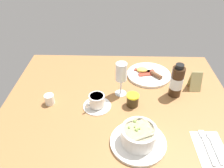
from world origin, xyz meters
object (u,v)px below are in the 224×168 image
object	(u,v)px
porridge_bowl	(139,137)
creamer_jug	(49,99)
jam_jar	(133,100)
sauce_bottle_brown	(177,81)
wine_glass	(121,73)
menu_card	(195,81)
cutlery_setting	(210,147)
coffee_cup	(97,102)
breakfast_plate	(148,74)

from	to	relation	value
porridge_bowl	creamer_jug	size ratio (longest dim) A/B	4.05
jam_jar	sauce_bottle_brown	xyz separation A→B (cm)	(21.28, 8.36, 5.05)
wine_glass	menu_card	xyz separation A→B (cm)	(37.87, 5.16, -7.08)
wine_glass	sauce_bottle_brown	xyz separation A→B (cm)	(26.77, -0.22, -4.03)
creamer_jug	sauce_bottle_brown	size ratio (longest dim) A/B	0.31
cutlery_setting	wine_glass	xyz separation A→B (cm)	(-34.37, 32.28, 11.85)
coffee_cup	wine_glass	distance (cm)	17.68
jam_jar	menu_card	xyz separation A→B (cm)	(32.38, 13.74, 2.00)
jam_jar	menu_card	bearing A→B (deg)	22.99
coffee_cup	sauce_bottle_brown	size ratio (longest dim) A/B	0.75
cutlery_setting	jam_jar	xyz separation A→B (cm)	(-28.88, 23.70, 2.77)
cutlery_setting	jam_jar	size ratio (longest dim) A/B	2.84
breakfast_plate	sauce_bottle_brown	bearing A→B (deg)	-56.23
jam_jar	sauce_bottle_brown	distance (cm)	23.42
creamer_jug	wine_glass	bearing A→B (deg)	14.25
creamer_jug	breakfast_plate	distance (cm)	55.36
jam_jar	menu_card	distance (cm)	35.23
jam_jar	menu_card	world-z (taller)	menu_card
sauce_bottle_brown	porridge_bowl	bearing A→B (deg)	-123.08
jam_jar	breakfast_plate	world-z (taller)	jam_jar
porridge_bowl	sauce_bottle_brown	distance (cm)	36.99
coffee_cup	creamer_jug	size ratio (longest dim) A/B	2.42
coffee_cup	breakfast_plate	distance (cm)	37.77
breakfast_plate	menu_card	size ratio (longest dim) A/B	2.38
sauce_bottle_brown	breakfast_plate	xyz separation A→B (cm)	(-11.15, 16.67, -7.17)
coffee_cup	jam_jar	size ratio (longest dim) A/B	2.19
porridge_bowl	menu_card	bearing A→B (deg)	49.26
breakfast_plate	cutlery_setting	bearing A→B (deg)	-68.96
cutlery_setting	menu_card	size ratio (longest dim) A/B	1.67
cutlery_setting	wine_glass	bearing A→B (deg)	136.80
creamer_jug	sauce_bottle_brown	bearing A→B (deg)	7.85
creamer_jug	wine_glass	size ratio (longest dim) A/B	0.31
porridge_bowl	jam_jar	distance (cm)	22.47
wine_glass	creamer_jug	bearing A→B (deg)	-165.75
creamer_jug	porridge_bowl	bearing A→B (deg)	-29.01
coffee_cup	breakfast_plate	xyz separation A→B (cm)	(26.79, 26.55, -1.93)
jam_jar	breakfast_plate	distance (cm)	27.09
porridge_bowl	coffee_cup	world-z (taller)	porridge_bowl
menu_card	breakfast_plate	bearing A→B (deg)	153.08
porridge_bowl	coffee_cup	bearing A→B (deg)	130.55
wine_glass	breakfast_plate	xyz separation A→B (cm)	(15.62, 16.45, -11.20)
porridge_bowl	breakfast_plate	distance (cm)	48.37
creamer_jug	sauce_bottle_brown	world-z (taller)	sauce_bottle_brown
coffee_cup	sauce_bottle_brown	world-z (taller)	sauce_bottle_brown
cutlery_setting	porridge_bowl	bearing A→B (deg)	177.37
cutlery_setting	breakfast_plate	size ratio (longest dim) A/B	0.70
creamer_jug	wine_glass	world-z (taller)	wine_glass
jam_jar	sauce_bottle_brown	size ratio (longest dim) A/B	0.34
porridge_bowl	menu_card	xyz separation A→B (cm)	(31.15, 36.16, 1.25)
cutlery_setting	menu_card	world-z (taller)	menu_card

